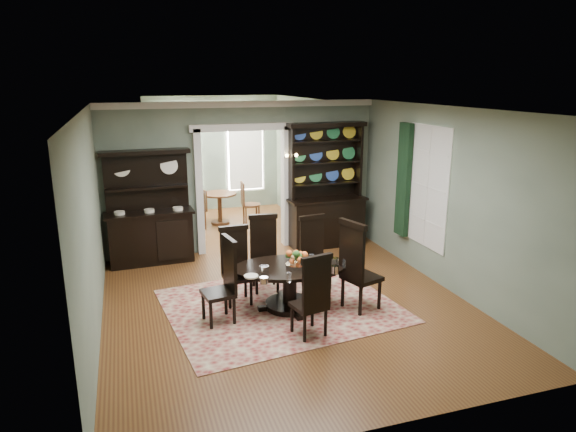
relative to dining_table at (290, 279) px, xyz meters
name	(u,v)px	position (x,y,z in m)	size (l,w,h in m)	color
room	(288,207)	(-0.01, 0.07, 1.10)	(5.51, 6.01, 3.01)	brown
parlor	(220,158)	(-0.01, 5.56, 1.04)	(3.51, 3.50, 3.01)	brown
doorway_trim	(243,171)	(-0.01, 3.03, 1.15)	(2.08, 0.25, 2.57)	silver
right_window	(416,184)	(2.69, 0.96, 1.13)	(0.15, 1.47, 2.12)	white
wall_sconce	(290,157)	(0.94, 2.88, 1.42)	(0.27, 0.21, 0.21)	gold
rug	(280,306)	(-0.12, 0.09, -0.47)	(3.37, 2.80, 0.01)	maroon
dining_table	(290,279)	(0.00, 0.00, 0.00)	(1.87, 1.83, 0.68)	black
centerpiece	(296,262)	(0.08, -0.08, 0.28)	(1.60, 1.03, 0.26)	silver
chair_far_left	(236,262)	(-0.73, 0.51, 0.17)	(0.47, 0.44, 1.22)	black
chair_far_mid	(264,250)	(-0.16, 0.88, 0.19)	(0.51, 0.49, 1.26)	black
chair_far_right	(314,250)	(0.66, 0.70, 0.17)	(0.50, 0.48, 1.23)	black
chair_end_left	(225,278)	(-1.02, -0.13, 0.19)	(0.51, 0.53, 1.25)	black
chair_end_right	(356,264)	(0.92, -0.39, 0.27)	(0.63, 0.65, 1.42)	black
chair_near	(313,294)	(0.00, -1.00, 0.16)	(0.53, 0.51, 1.21)	black
sideboard	(150,224)	(-1.89, 2.78, 0.28)	(1.65, 0.64, 2.15)	black
welsh_dresser	(326,202)	(1.69, 2.75, 0.46)	(1.66, 0.64, 2.57)	black
parlor_table	(220,204)	(-0.15, 5.03, 0.02)	(0.82, 0.82, 0.76)	#532B17
parlor_chair_left	(200,208)	(-0.65, 4.75, 0.02)	(0.40, 0.39, 0.92)	#532B17
parlor_chair_right	(248,202)	(0.47, 4.67, 0.10)	(0.45, 0.45, 1.06)	#532B17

